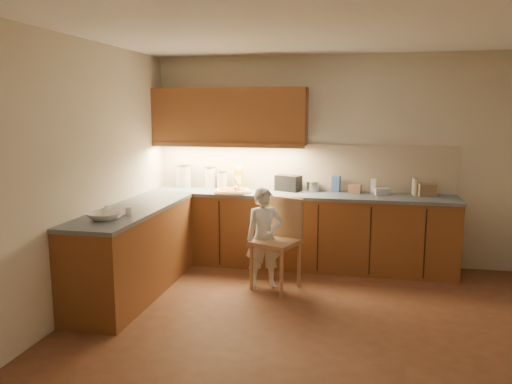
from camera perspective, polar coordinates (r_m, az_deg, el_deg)
room at (r=4.33m, az=7.11°, el=5.93°), size 4.54×4.50×2.62m
l_counter at (r=5.89m, az=-1.08°, el=-5.07°), size 3.77×2.62×0.92m
backsplash at (r=6.38m, az=5.22°, el=2.86°), size 3.75×0.02×0.58m
upper_cabinets at (r=6.35m, az=-3.06°, el=8.64°), size 1.95×0.36×0.73m
pizza_on_board at (r=6.15m, az=-2.70°, el=0.13°), size 0.48×0.48×0.19m
child at (r=5.46m, az=0.94°, el=-5.25°), size 0.47×0.40×1.10m
wooden_chair at (r=5.46m, az=2.69°, el=-5.06°), size 0.57×0.57×0.98m
mixing_bowl at (r=4.84m, az=-16.95°, el=-2.66°), size 0.31×0.31×0.07m
canister_a at (r=6.67m, az=-8.55°, el=1.82°), size 0.14×0.14×0.28m
canister_b at (r=6.62m, az=-8.17°, el=1.88°), size 0.18×0.18×0.31m
canister_c at (r=6.55m, az=-5.23°, el=1.73°), size 0.15×0.15×0.28m
canister_d at (r=6.48m, az=-3.89°, el=1.45°), size 0.14×0.14×0.23m
oil_jug at (r=6.41m, az=-1.97°, el=1.54°), size 0.11×0.09×0.30m
toaster at (r=6.28m, az=3.72°, el=1.03°), size 0.35×0.28×0.20m
steel_pot at (r=6.28m, az=6.49°, el=0.66°), size 0.17×0.17×0.13m
blue_box at (r=6.27m, az=9.14°, el=0.93°), size 0.11×0.09×0.20m
card_box_a at (r=6.20m, az=11.25°, el=0.33°), size 0.17×0.13×0.11m
white_bottle at (r=6.23m, az=13.25°, el=0.65°), size 0.07×0.07×0.18m
flat_pack at (r=6.22m, az=14.11°, el=0.11°), size 0.23×0.20×0.08m
tall_jar at (r=6.26m, az=17.69°, el=0.65°), size 0.07×0.07×0.21m
card_box_b at (r=6.23m, az=18.95°, el=0.25°), size 0.21×0.17×0.15m
dough_cloth at (r=4.98m, az=-16.50°, el=-2.60°), size 0.30×0.25×0.02m
spice_jar_a at (r=5.13m, az=-16.59°, el=-1.93°), size 0.06×0.06×0.08m
spice_jar_b at (r=4.98m, az=-14.38°, el=-2.12°), size 0.06×0.06×0.09m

